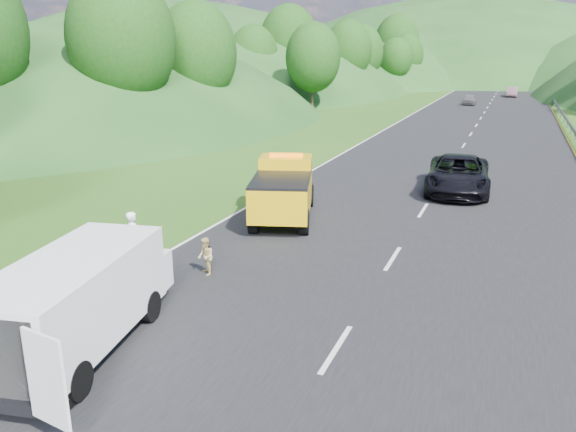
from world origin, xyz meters
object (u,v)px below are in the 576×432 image
at_px(suitcase, 117,247).
at_px(child, 206,275).
at_px(tow_truck, 284,189).
at_px(white_van, 78,298).
at_px(spare_tire, 57,406).
at_px(worker, 43,394).
at_px(woman, 137,267).
at_px(passing_suv, 457,192).

bearing_deg(suitcase, child, -7.44).
bearing_deg(tow_truck, white_van, -108.36).
distance_m(child, spare_tire, 6.55).
bearing_deg(worker, spare_tire, -45.80).
xyz_separation_m(white_van, worker, (0.44, -1.61, -1.22)).
distance_m(tow_truck, suitcase, 6.74).
relative_size(tow_truck, suitcase, 11.02).
bearing_deg(woman, child, -114.42).
bearing_deg(passing_suv, spare_tire, -108.79).
xyz_separation_m(child, spare_tire, (0.62, -6.52, 0.00)).
distance_m(white_van, worker, 2.07).
bearing_deg(white_van, tow_truck, 77.64).
height_order(spare_tire, passing_suv, passing_suv).
bearing_deg(child, spare_tire, -36.45).
distance_m(tow_truck, worker, 12.58).
relative_size(child, passing_suv, 0.19).
bearing_deg(spare_tire, passing_suv, 75.52).
relative_size(spare_tire, passing_suv, 0.11).
distance_m(child, passing_suv, 14.37).
bearing_deg(white_van, suitcase, 110.35).
relative_size(worker, spare_tire, 2.39).
relative_size(child, spare_tire, 1.65).
height_order(woman, worker, woman).
xyz_separation_m(tow_truck, suitcase, (-3.40, -5.75, -0.90)).
bearing_deg(suitcase, worker, -62.06).
distance_m(tow_truck, woman, 6.88).
bearing_deg(child, tow_truck, 139.11).
bearing_deg(woman, white_van, 173.65).
bearing_deg(spare_tire, child, 95.40).
bearing_deg(worker, woman, 85.86).
distance_m(woman, suitcase, 1.41).
distance_m(worker, spare_tire, 0.56).
bearing_deg(tow_truck, woman, -125.87).
xyz_separation_m(white_van, woman, (-1.94, 4.50, -1.22)).
xyz_separation_m(worker, passing_suv, (5.61, 19.51, 0.00)).
height_order(child, passing_suv, passing_suv).
bearing_deg(spare_tire, suitcase, 120.57).
height_order(white_van, spare_tire, white_van).
relative_size(tow_truck, child, 5.29).
xyz_separation_m(suitcase, passing_suv, (9.21, 12.73, -0.27)).
bearing_deg(passing_suv, worker, -110.37).
height_order(child, spare_tire, child).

